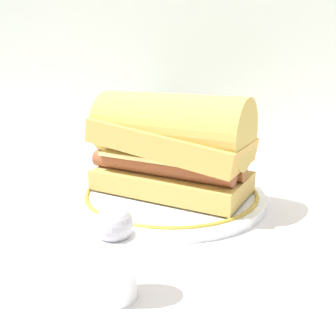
% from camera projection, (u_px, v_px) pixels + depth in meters
% --- Properties ---
extents(ground_plane, '(1.50, 1.50, 0.00)m').
position_uv_depth(ground_plane, '(168.00, 206.00, 0.47)').
color(ground_plane, silver).
extents(plate, '(0.25, 0.25, 0.01)m').
position_uv_depth(plate, '(168.00, 194.00, 0.49)').
color(plate, white).
rests_on(plate, ground_plane).
extents(sausage_sandwich, '(0.22, 0.15, 0.13)m').
position_uv_depth(sausage_sandwich, '(168.00, 144.00, 0.47)').
color(sausage_sandwich, tan).
rests_on(sausage_sandwich, plate).
extents(drinking_glass, '(0.07, 0.07, 0.11)m').
position_uv_depth(drinking_glass, '(143.00, 134.00, 0.68)').
color(drinking_glass, silver).
rests_on(drinking_glass, ground_plane).
extents(salt_shaker, '(0.03, 0.03, 0.08)m').
position_uv_depth(salt_shaker, '(118.00, 254.00, 0.28)').
color(salt_shaker, white).
rests_on(salt_shaker, ground_plane).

